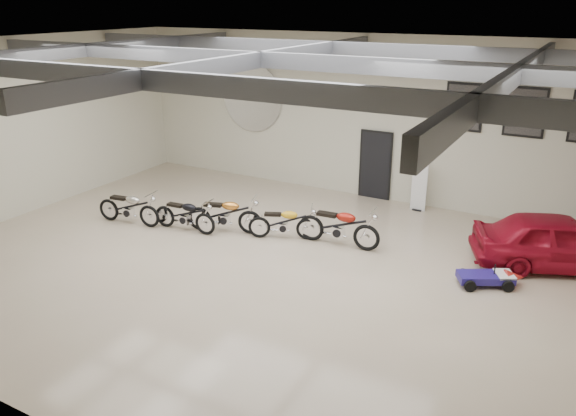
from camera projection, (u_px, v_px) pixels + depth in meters
The scene contains 18 objects.
floor at pixel (263, 267), 13.18m from camera, with size 16.00×12.00×0.01m, color tan.
ceiling at pixel (260, 47), 11.44m from camera, with size 16.00×12.00×0.01m, color slate.
back_wall at pixel (363, 118), 17.24m from camera, with size 16.00×0.02×5.00m, color beige.
left_wall at pixel (21, 128), 15.93m from camera, with size 0.02×12.00×5.00m, color beige.
ceiling_beams at pixel (260, 60), 11.53m from camera, with size 15.80×11.80×0.32m, color #5A5B62, non-canonical shape.
door at pixel (375, 166), 17.48m from camera, with size 0.92×0.08×2.10m, color black.
logo_plaque at pixel (252, 98), 18.90m from camera, with size 2.30×0.06×1.16m, color silver, non-canonical shape.
poster_left at pixel (464, 107), 15.64m from camera, with size 1.05×0.08×1.35m, color black, non-canonical shape.
poster_mid at pixel (525, 112), 14.92m from camera, with size 1.05×0.08×1.35m, color black, non-canonical shape.
oil_sign at pixel (421, 151), 16.62m from camera, with size 0.72×0.10×0.72m, color white, non-canonical shape.
banner_stand at pixel (419, 184), 16.48m from camera, with size 0.45×0.18×1.66m, color white, non-canonical shape.
motorcycle_silver at pixel (128, 207), 15.59m from camera, with size 1.95×0.60×1.01m, color silver, non-canonical shape.
motorcycle_black at pixel (184, 214), 15.13m from camera, with size 1.87×0.58×0.97m, color silver, non-canonical shape.
motorcycle_gold at pixel (224, 213), 15.04m from camera, with size 2.03×0.63×1.05m, color silver, non-canonical shape.
motorcycle_yellow at pixel (283, 222), 14.62m from camera, with size 1.80×0.56×0.94m, color silver, non-canonical shape.
motorcycle_red at pixel (339, 225), 14.18m from camera, with size 2.14×0.66×1.11m, color silver, non-canonical shape.
go_kart at pixel (491, 275), 12.26m from camera, with size 1.45×0.65×0.53m, color navy, non-canonical shape.
vintage_car at pixel (559, 242), 12.96m from camera, with size 3.86×1.56×1.31m, color maroon.
Camera 1 is at (6.23, -10.12, 5.90)m, focal length 35.00 mm.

